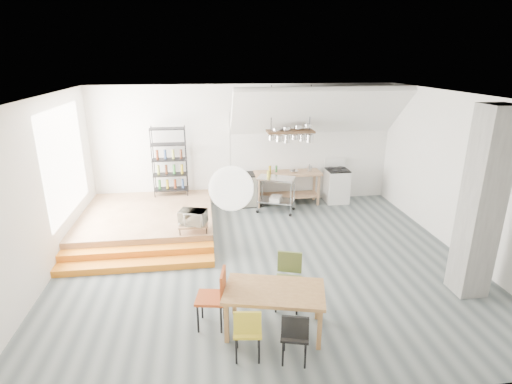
{
  "coord_description": "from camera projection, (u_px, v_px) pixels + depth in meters",
  "views": [
    {
      "loc": [
        -1.12,
        -6.99,
        3.87
      ],
      "look_at": [
        -0.07,
        0.8,
        1.19
      ],
      "focal_mm": 28.0,
      "sensor_mm": 36.0,
      "label": 1
    }
  ],
  "objects": [
    {
      "name": "floor",
      "position": [
        265.0,
        261.0,
        7.95
      ],
      "size": [
        8.0,
        8.0,
        0.0
      ],
      "primitive_type": "plane",
      "color": "#4A5456",
      "rests_on": "ground"
    },
    {
      "name": "wall_back",
      "position": [
        245.0,
        145.0,
        10.72
      ],
      "size": [
        8.0,
        0.04,
        3.2
      ],
      "primitive_type": "cube",
      "color": "silver",
      "rests_on": "ground"
    },
    {
      "name": "wall_left",
      "position": [
        38.0,
        194.0,
        6.93
      ],
      "size": [
        0.04,
        7.0,
        3.2
      ],
      "primitive_type": "cube",
      "color": "silver",
      "rests_on": "ground"
    },
    {
      "name": "wall_right",
      "position": [
        464.0,
        177.0,
        7.94
      ],
      "size": [
        0.04,
        7.0,
        3.2
      ],
      "primitive_type": "cube",
      "color": "silver",
      "rests_on": "ground"
    },
    {
      "name": "ceiling",
      "position": [
        266.0,
        97.0,
        6.92
      ],
      "size": [
        8.0,
        7.0,
        0.02
      ],
      "primitive_type": "cube",
      "color": "white",
      "rests_on": "wall_back"
    },
    {
      "name": "slope_ceiling",
      "position": [
        318.0,
        111.0,
        10.07
      ],
      "size": [
        4.4,
        1.44,
        1.32
      ],
      "primitive_type": "cube",
      "rotation": [
        -0.73,
        0.0,
        0.0
      ],
      "color": "white",
      "rests_on": "wall_back"
    },
    {
      "name": "window_pane",
      "position": [
        65.0,
        161.0,
        8.27
      ],
      "size": [
        0.02,
        2.5,
        2.2
      ],
      "primitive_type": "cube",
      "color": "white",
      "rests_on": "wall_left"
    },
    {
      "name": "platform",
      "position": [
        148.0,
        220.0,
        9.44
      ],
      "size": [
        3.0,
        3.0,
        0.4
      ],
      "primitive_type": "cube",
      "color": "#8D6746",
      "rests_on": "ground"
    },
    {
      "name": "step_lower",
      "position": [
        136.0,
        265.0,
        7.66
      ],
      "size": [
        3.0,
        0.35,
        0.13
      ],
      "primitive_type": "cube",
      "color": "orange",
      "rests_on": "ground"
    },
    {
      "name": "step_upper",
      "position": [
        138.0,
        254.0,
        7.97
      ],
      "size": [
        3.0,
        0.35,
        0.27
      ],
      "primitive_type": "cube",
      "color": "orange",
      "rests_on": "ground"
    },
    {
      "name": "concrete_column",
      "position": [
        482.0,
        204.0,
        6.44
      ],
      "size": [
        0.5,
        0.5,
        3.2
      ],
      "primitive_type": "cube",
      "color": "slate",
      "rests_on": "ground"
    },
    {
      "name": "kitchen_counter",
      "position": [
        287.0,
        182.0,
        10.84
      ],
      "size": [
        1.8,
        0.6,
        0.91
      ],
      "color": "#8D6746",
      "rests_on": "ground"
    },
    {
      "name": "stove",
      "position": [
        337.0,
        185.0,
        11.07
      ],
      "size": [
        0.6,
        0.6,
        1.18
      ],
      "color": "white",
      "rests_on": "ground"
    },
    {
      "name": "pot_rack",
      "position": [
        291.0,
        134.0,
        10.2
      ],
      "size": [
        1.2,
        0.5,
        1.43
      ],
      "color": "#3E2819",
      "rests_on": "ceiling"
    },
    {
      "name": "wire_shelving",
      "position": [
        170.0,
        160.0,
        10.27
      ],
      "size": [
        0.88,
        0.38,
        1.8
      ],
      "color": "black",
      "rests_on": "platform"
    },
    {
      "name": "microwave_shelf",
      "position": [
        193.0,
        225.0,
        8.3
      ],
      "size": [
        0.6,
        0.4,
        0.16
      ],
      "color": "#8D6746",
      "rests_on": "platform"
    },
    {
      "name": "paper_lantern",
      "position": [
        231.0,
        188.0,
        5.31
      ],
      "size": [
        0.6,
        0.6,
        0.6
      ],
      "primitive_type": "sphere",
      "color": "white",
      "rests_on": "ceiling"
    },
    {
      "name": "dining_table",
      "position": [
        274.0,
        294.0,
        5.76
      ],
      "size": [
        1.59,
        1.13,
        0.68
      ],
      "rotation": [
        0.0,
        0.0,
        -0.24
      ],
      "color": "#8F5D34",
      "rests_on": "ground"
    },
    {
      "name": "chair_mustard",
      "position": [
        248.0,
        329.0,
        5.22
      ],
      "size": [
        0.42,
        0.42,
        0.82
      ],
      "rotation": [
        0.0,
        0.0,
        3.02
      ],
      "color": "#B09B1E",
      "rests_on": "ground"
    },
    {
      "name": "chair_black",
      "position": [
        295.0,
        333.0,
        5.16
      ],
      "size": [
        0.45,
        0.45,
        0.79
      ],
      "rotation": [
        0.0,
        0.0,
        2.87
      ],
      "color": "black",
      "rests_on": "ground"
    },
    {
      "name": "chair_olive",
      "position": [
        289.0,
        276.0,
        6.38
      ],
      "size": [
        0.52,
        0.52,
        0.91
      ],
      "rotation": [
        0.0,
        0.0,
        -0.32
      ],
      "color": "#596831",
      "rests_on": "ground"
    },
    {
      "name": "chair_red",
      "position": [
        216.0,
        294.0,
        5.87
      ],
      "size": [
        0.49,
        0.49,
        0.93
      ],
      "rotation": [
        0.0,
        0.0,
        -1.75
      ],
      "color": "#A74117",
      "rests_on": "ground"
    },
    {
      "name": "rolling_cart",
      "position": [
        276.0,
        190.0,
        10.29
      ],
      "size": [
        1.06,
        0.85,
        0.93
      ],
      "rotation": [
        0.0,
        0.0,
        -0.41
      ],
      "color": "silver",
      "rests_on": "ground"
    },
    {
      "name": "mini_fridge",
      "position": [
        246.0,
        190.0,
        10.8
      ],
      "size": [
        0.52,
        0.52,
        0.89
      ],
      "primitive_type": "cube",
      "color": "black",
      "rests_on": "ground"
    },
    {
      "name": "microwave",
      "position": [
        193.0,
        217.0,
        8.24
      ],
      "size": [
        0.63,
        0.52,
        0.3
      ],
      "primitive_type": "imported",
      "rotation": [
        0.0,
        0.0,
        -0.32
      ],
      "color": "beige",
      "rests_on": "microwave_shelf"
    },
    {
      "name": "bowl",
      "position": [
        294.0,
        171.0,
        10.71
      ],
      "size": [
        0.26,
        0.26,
        0.06
      ],
      "primitive_type": "imported",
      "rotation": [
        0.0,
        0.0,
        0.17
      ],
      "color": "silver",
      "rests_on": "kitchen_counter"
    }
  ]
}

